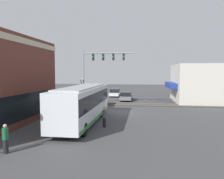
# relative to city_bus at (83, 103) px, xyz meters

# --- Properties ---
(ground_plane) EXTENTS (120.00, 120.00, 0.00)m
(ground_plane) POSITION_rel_city_bus_xyz_m (6.25, -2.80, -1.86)
(ground_plane) COLOR #424244
(shop_building) EXTENTS (10.34, 10.03, 5.86)m
(shop_building) POSITION_rel_city_bus_xyz_m (17.23, -14.68, 1.06)
(shop_building) COLOR beige
(shop_building) RESTS_ON ground
(city_bus) EXTENTS (11.35, 2.59, 3.38)m
(city_bus) POSITION_rel_city_bus_xyz_m (0.00, 0.00, 0.00)
(city_bus) COLOR silver
(city_bus) RESTS_ON ground
(traffic_signal_gantry) EXTENTS (0.42, 7.18, 7.67)m
(traffic_signal_gantry) POSITION_rel_city_bus_xyz_m (11.03, 0.80, 3.89)
(traffic_signal_gantry) COLOR gray
(traffic_signal_gantry) RESTS_ON ground
(crossing_signal) EXTENTS (1.41, 1.18, 3.81)m
(crossing_signal) POSITION_rel_city_bus_xyz_m (10.37, 3.11, 0.43)
(crossing_signal) COLOR gray
(crossing_signal) RESTS_ON ground
(rail_track_near) EXTENTS (2.60, 60.00, 0.15)m
(rail_track_near) POSITION_rel_city_bus_xyz_m (12.25, -2.80, -1.84)
(rail_track_near) COLOR #332D28
(rail_track_near) RESTS_ON ground
(parked_car_grey) EXTENTS (4.67, 1.82, 1.45)m
(parked_car_grey) POSITION_rel_city_bus_xyz_m (16.94, -2.60, -1.19)
(parked_car_grey) COLOR slate
(parked_car_grey) RESTS_ON ground
(parked_car_white) EXTENTS (4.62, 1.82, 1.48)m
(parked_car_white) POSITION_rel_city_bus_xyz_m (22.69, -0.00, -1.17)
(parked_car_white) COLOR silver
(parked_car_white) RESTS_ON ground
(pedestrian_near_bus) EXTENTS (0.34, 0.34, 1.64)m
(pedestrian_near_bus) POSITION_rel_city_bus_xyz_m (-1.01, -2.12, -1.03)
(pedestrian_near_bus) COLOR black
(pedestrian_near_bus) RESTS_ON ground
(pedestrian_by_lamp) EXTENTS (0.34, 0.34, 1.69)m
(pedestrian_by_lamp) POSITION_rel_city_bus_xyz_m (-7.73, 2.37, -1.00)
(pedestrian_by_lamp) COLOR black
(pedestrian_by_lamp) RESTS_ON ground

